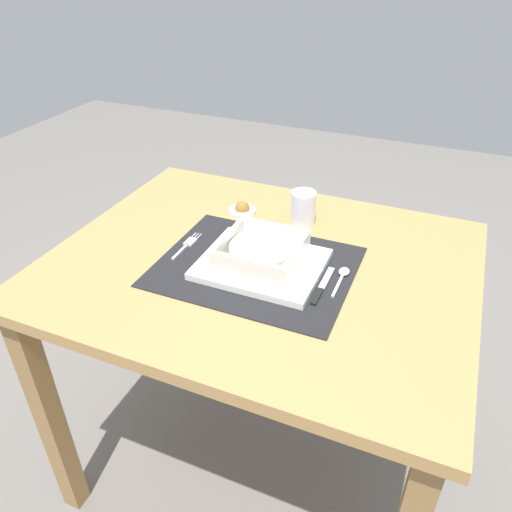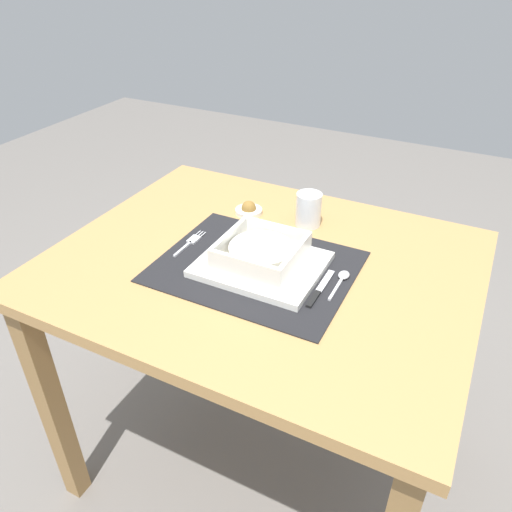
# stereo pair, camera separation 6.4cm
# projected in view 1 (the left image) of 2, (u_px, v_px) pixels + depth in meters

# --- Properties ---
(ground_plane) EXTENTS (6.00, 6.00, 0.00)m
(ground_plane) POSITION_uv_depth(u_px,v_px,m) (260.00, 455.00, 1.56)
(ground_plane) COLOR slate
(dining_table) EXTENTS (0.96, 0.77, 0.74)m
(dining_table) POSITION_uv_depth(u_px,v_px,m) (261.00, 295.00, 1.21)
(dining_table) COLOR #B2844C
(dining_table) RESTS_ON ground
(placemat) EXTENTS (0.44, 0.35, 0.00)m
(placemat) POSITION_uv_depth(u_px,v_px,m) (256.00, 266.00, 1.13)
(placemat) COLOR black
(placemat) RESTS_ON dining_table
(serving_plate) EXTENTS (0.27, 0.22, 0.02)m
(serving_plate) POSITION_uv_depth(u_px,v_px,m) (262.00, 264.00, 1.12)
(serving_plate) COLOR white
(serving_plate) RESTS_ON placemat
(porridge_bowl) EXTENTS (0.17, 0.17, 0.06)m
(porridge_bowl) POSITION_uv_depth(u_px,v_px,m) (261.00, 254.00, 1.10)
(porridge_bowl) COLOR white
(porridge_bowl) RESTS_ON serving_plate
(fork) EXTENTS (0.02, 0.13, 0.00)m
(fork) POSITION_uv_depth(u_px,v_px,m) (188.00, 244.00, 1.20)
(fork) COLOR silver
(fork) RESTS_ON placemat
(spoon) EXTENTS (0.02, 0.11, 0.01)m
(spoon) POSITION_uv_depth(u_px,v_px,m) (343.00, 274.00, 1.09)
(spoon) COLOR silver
(spoon) RESTS_ON placemat
(butter_knife) EXTENTS (0.01, 0.14, 0.01)m
(butter_knife) POSITION_uv_depth(u_px,v_px,m) (322.00, 288.00, 1.05)
(butter_knife) COLOR black
(butter_knife) RESTS_ON placemat
(bread_knife) EXTENTS (0.01, 0.13, 0.01)m
(bread_knife) POSITION_uv_depth(u_px,v_px,m) (313.00, 283.00, 1.07)
(bread_knife) COLOR #59331E
(bread_knife) RESTS_ON placemat
(drinking_glass) EXTENTS (0.07, 0.07, 0.09)m
(drinking_glass) POSITION_uv_depth(u_px,v_px,m) (303.00, 210.00, 1.28)
(drinking_glass) COLOR white
(drinking_glass) RESTS_ON dining_table
(condiment_saucer) EXTENTS (0.07, 0.07, 0.04)m
(condiment_saucer) POSITION_uv_depth(u_px,v_px,m) (242.00, 210.00, 1.34)
(condiment_saucer) COLOR white
(condiment_saucer) RESTS_ON dining_table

